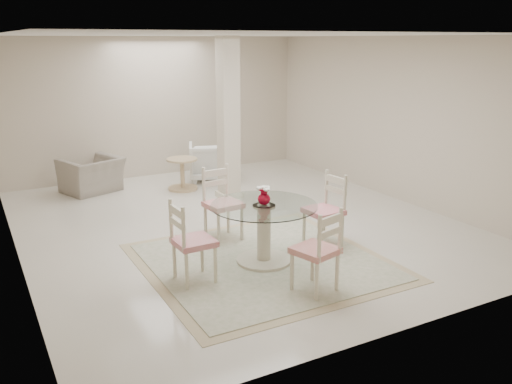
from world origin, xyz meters
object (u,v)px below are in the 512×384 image
dining_chair_west (188,236)px  armchair_white (210,161)px  dining_chair_south (320,245)px  side_table (182,175)px  dining_chair_east (328,205)px  recliner_taupe (92,175)px  dining_chair_north (221,198)px  dining_table (264,233)px  column (228,120)px  red_vase (264,196)px

dining_chair_west → armchair_white: bearing=-28.8°
dining_chair_south → side_table: dining_chair_south is taller
dining_chair_east → recliner_taupe: 4.68m
dining_chair_north → recliner_taupe: size_ratio=1.16×
dining_table → dining_chair_east: 1.04m
dining_chair_north → side_table: 2.68m
column → red_vase: size_ratio=11.53×
red_vase → dining_chair_north: (-0.10, 1.02, -0.28)m
dining_table → dining_chair_east: size_ratio=1.19×
red_vase → dining_chair_east: 1.06m
dining_chair_east → dining_chair_south: 1.43m
dining_chair_west → armchair_white: size_ratio=1.32×
dining_chair_east → dining_chair_west: bearing=-90.8°
recliner_taupe → dining_chair_east: bearing=96.8°
armchair_white → recliner_taupe: bearing=16.8°
column → recliner_taupe: column is taller
red_vase → dining_chair_east: (1.01, 0.11, -0.29)m
dining_chair_east → dining_table: bearing=-90.7°
armchair_white → side_table: bearing=52.0°
column → side_table: bearing=121.0°
side_table → armchair_white: bearing=30.2°
column → side_table: size_ratio=4.68×
column → dining_chair_south: (-0.75, -3.78, -0.80)m
dining_chair_north → armchair_white: dining_chair_north is taller
column → dining_table: bearing=-107.4°
dining_chair_south → recliner_taupe: size_ratio=1.11×
red_vase → side_table: size_ratio=0.41×
column → recliner_taupe: bearing=143.4°
red_vase → dining_chair_east: size_ratio=0.22×
recliner_taupe → dining_chair_south: bearing=82.7°
dining_chair_south → red_vase: bearing=-99.2°
dining_table → armchair_white: (1.07, 4.06, -0.01)m
dining_table → side_table: dining_table is taller
column → dining_chair_north: column is taller
dining_chair_north → dining_chair_south: dining_chair_north is taller
dining_table → dining_chair_west: (-1.01, -0.10, 0.18)m
red_vase → dining_chair_east: bearing=5.9°
dining_chair_north → dining_chair_west: bearing=-134.1°
dining_table → recliner_taupe: bearing=105.0°
column → dining_chair_west: bearing=-123.2°
dining_table → side_table: size_ratio=2.22×
recliner_taupe → armchair_white: 2.22m
dining_chair_west → recliner_taupe: dining_chair_west is taller
column → dining_chair_east: column is taller
recliner_taupe → side_table: recliner_taupe is taller
dining_chair_east → side_table: dining_chair_east is taller
dining_chair_east → dining_chair_north: size_ratio=0.98×
armchair_white → column: bearing=102.6°
dining_table → recliner_taupe: (-1.14, 4.26, -0.07)m
red_vase → recliner_taupe: red_vase is taller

